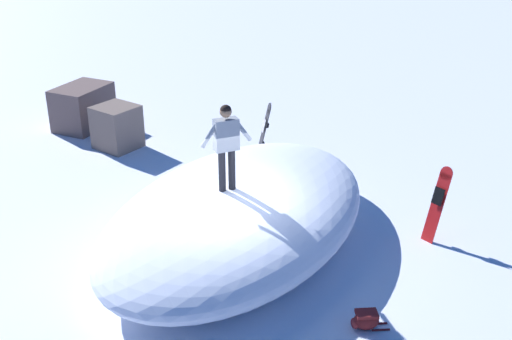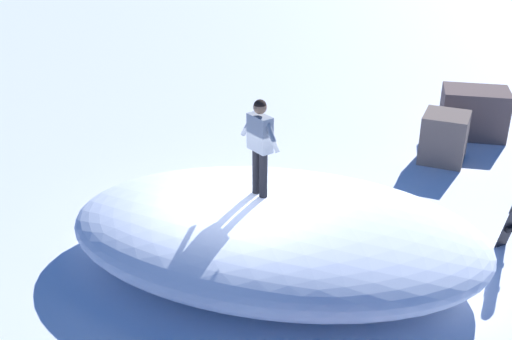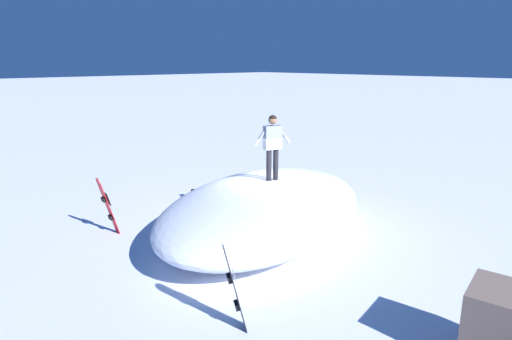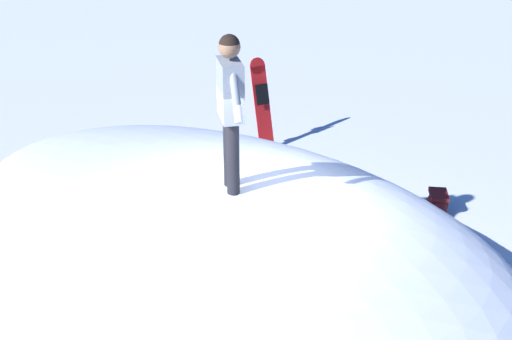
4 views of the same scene
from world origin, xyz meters
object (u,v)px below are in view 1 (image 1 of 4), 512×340
Objects in this scene: snowboard_secondary_upright at (264,131)px; snowboarder_standing at (226,140)px; snowboard_primary_upright at (438,203)px; backpack_near at (365,320)px.

snowboarder_standing is at bearing -53.91° from snowboard_secondary_upright.
snowboarder_standing is 4.94m from snowboard_secondary_upright.
snowboard_secondary_upright is (-5.41, 0.38, -0.01)m from snowboard_primary_upright.
snowboard_secondary_upright is at bearing 175.95° from snowboard_primary_upright.
backpack_near is (6.20, -3.82, -0.64)m from snowboard_secondary_upright.
snowboarder_standing is 1.10× the size of snowboard_secondary_upright.
snowboarder_standing is 1.09× the size of snowboard_primary_upright.
snowboard_primary_upright is at bearing -4.05° from snowboard_secondary_upright.
snowboard_primary_upright reaches higher than snowboard_secondary_upright.
backpack_near is at bearing -77.05° from snowboard_primary_upright.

